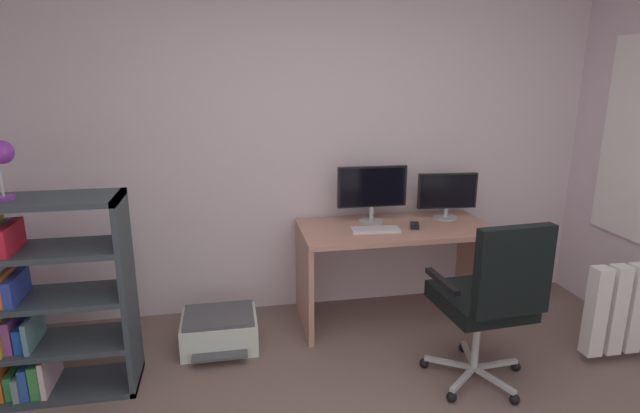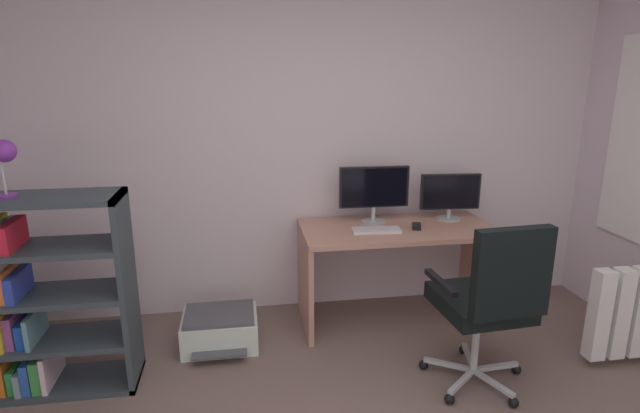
{
  "view_description": "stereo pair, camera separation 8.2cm",
  "coord_description": "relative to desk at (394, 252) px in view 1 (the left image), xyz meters",
  "views": [
    {
      "loc": [
        -0.61,
        -1.5,
        1.83
      ],
      "look_at": [
        -0.04,
        1.56,
        0.99
      ],
      "focal_mm": 28.47,
      "sensor_mm": 36.0,
      "label": 1
    },
    {
      "loc": [
        -0.53,
        -1.51,
        1.83
      ],
      "look_at": [
        -0.04,
        1.56,
        0.99
      ],
      "focal_mm": 28.47,
      "sensor_mm": 36.0,
      "label": 2
    }
  ],
  "objects": [
    {
      "name": "keyboard",
      "position": [
        -0.18,
        -0.08,
        0.21
      ],
      "size": [
        0.35,
        0.16,
        0.02
      ],
      "primitive_type": "cube",
      "rotation": [
        0.0,
        0.0,
        -0.08
      ],
      "color": "silver",
      "rests_on": "desk"
    },
    {
      "name": "monitor_main",
      "position": [
        -0.14,
        0.13,
        0.45
      ],
      "size": [
        0.51,
        0.18,
        0.42
      ],
      "color": "#B2B5B7",
      "rests_on": "desk"
    },
    {
      "name": "desk",
      "position": [
        0.0,
        0.0,
        0.0
      ],
      "size": [
        1.38,
        0.66,
        0.73
      ],
      "color": "tan",
      "rests_on": "ground"
    },
    {
      "name": "computer_mouse",
      "position": [
        0.12,
        -0.06,
        0.21
      ],
      "size": [
        0.09,
        0.11,
        0.03
      ],
      "primitive_type": "cube",
      "rotation": [
        0.0,
        0.0,
        -0.3
      ],
      "color": "black",
      "rests_on": "desk"
    },
    {
      "name": "monitor_secondary",
      "position": [
        0.45,
        0.13,
        0.4
      ],
      "size": [
        0.45,
        0.18,
        0.35
      ],
      "color": "#B2B5B7",
      "rests_on": "desk"
    },
    {
      "name": "office_chair",
      "position": [
        0.25,
        -0.94,
        0.06
      ],
      "size": [
        0.62,
        0.65,
        1.06
      ],
      "color": "#B7BABC",
      "rests_on": "ground"
    },
    {
      "name": "desk_lamp",
      "position": [
        -2.33,
        -0.5,
        0.86
      ],
      "size": [
        0.14,
        0.12,
        0.31
      ],
      "color": "purple",
      "rests_on": "bookshelf"
    },
    {
      "name": "wall_back",
      "position": [
        -0.57,
        0.41,
        0.73
      ],
      "size": [
        4.43,
        0.1,
        2.53
      ],
      "primitive_type": "cube",
      "color": "silver",
      "rests_on": "ground"
    },
    {
      "name": "printer",
      "position": [
        -1.29,
        -0.18,
        -0.42
      ],
      "size": [
        0.5,
        0.49,
        0.24
      ],
      "color": "silver",
      "rests_on": "ground"
    },
    {
      "name": "bookshelf",
      "position": [
        -2.31,
        -0.5,
        0.02
      ],
      "size": [
        0.89,
        0.36,
        1.17
      ],
      "color": "#333D44",
      "rests_on": "ground"
    }
  ]
}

